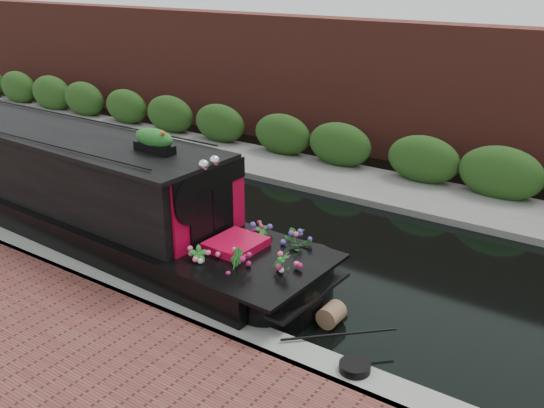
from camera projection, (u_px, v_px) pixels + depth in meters
The scene contains 8 objects.
ground at pixel (233, 231), 13.41m from camera, with size 80.00×80.00×0.00m, color black.
near_bank_coping at pixel (120, 293), 10.88m from camera, with size 40.00×0.60×0.50m, color gray.
far_bank_path at pixel (327, 179), 16.62m from camera, with size 40.00×2.40×0.34m, color slate.
far_hedge at pixel (343, 171), 17.31m from camera, with size 40.00×1.10×2.80m, color #234717.
far_brick_wall at pixel (375, 153), 18.92m from camera, with size 40.00×1.00×8.00m, color maroon.
narrowboat at pixel (59, 192), 13.21m from camera, with size 12.69×2.67×2.97m.
rope_fender at pixel (331, 314), 9.87m from camera, with size 0.36×0.36×0.41m, color brown.
coiled_mooring_rope at pixel (355, 367), 8.37m from camera, with size 0.44×0.44×0.12m, color black.
Camera 1 is at (7.65, -9.60, 5.50)m, focal length 40.00 mm.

